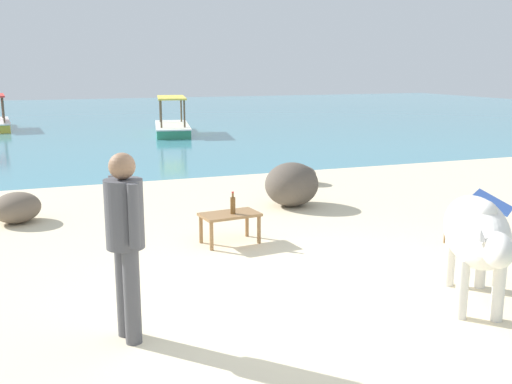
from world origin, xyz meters
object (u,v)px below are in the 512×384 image
object	(u,v)px
bottle	(233,205)
deck_chair_near	(479,214)
low_bench_table	(230,218)
person_standing	(125,233)
boat_green	(172,126)
cow	(477,233)

from	to	relation	value
bottle	deck_chair_near	distance (m)	3.26
low_bench_table	bottle	world-z (taller)	bottle
deck_chair_near	person_standing	distance (m)	4.98
bottle	deck_chair_near	xyz separation A→B (m)	(3.08, -1.08, -0.14)
bottle	low_bench_table	bearing A→B (deg)	131.51
bottle	person_standing	bearing A→B (deg)	-126.12
deck_chair_near	person_standing	world-z (taller)	person_standing
low_bench_table	bottle	distance (m)	0.19
person_standing	boat_green	xyz separation A→B (m)	(3.84, 15.70, -0.70)
cow	deck_chair_near	xyz separation A→B (m)	(1.50, 1.67, -0.34)
cow	deck_chair_near	distance (m)	2.27
low_bench_table	boat_green	world-z (taller)	boat_green
cow	low_bench_table	xyz separation A→B (m)	(-1.61, 2.78, -0.39)
cow	boat_green	world-z (taller)	boat_green
person_standing	boat_green	bearing A→B (deg)	63.26
person_standing	low_bench_table	bearing A→B (deg)	41.80
bottle	cow	bearing A→B (deg)	-60.12
low_bench_table	deck_chair_near	world-z (taller)	deck_chair_near
deck_chair_near	cow	bearing A→B (deg)	99.14
low_bench_table	bottle	size ratio (longest dim) A/B	2.72
bottle	deck_chair_near	bearing A→B (deg)	-19.31
cow	bottle	distance (m)	3.17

